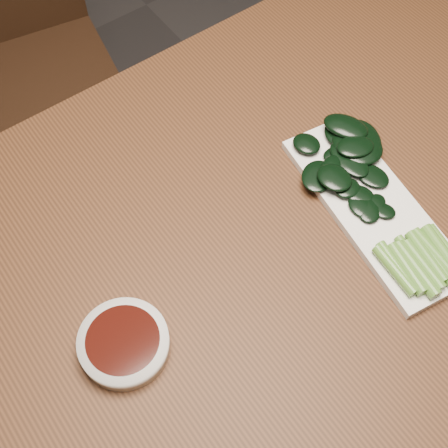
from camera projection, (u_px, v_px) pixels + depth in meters
ground at (246, 389)px, 1.54m from camera, size 6.00×6.00×0.00m
table at (260, 262)px, 0.95m from camera, size 1.40×0.80×0.75m
chair_far at (20, 51)px, 1.46m from camera, size 0.45×0.45×0.89m
sauce_bowl at (124, 343)px, 0.80m from camera, size 0.12×0.12×0.03m
serving_plate at (373, 208)px, 0.91m from camera, size 0.16×0.34×0.01m
gai_lan at (372, 187)px, 0.91m from camera, size 0.18×0.33×0.03m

